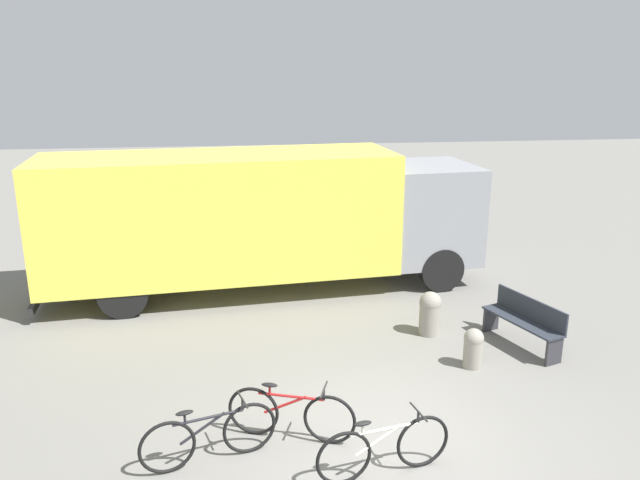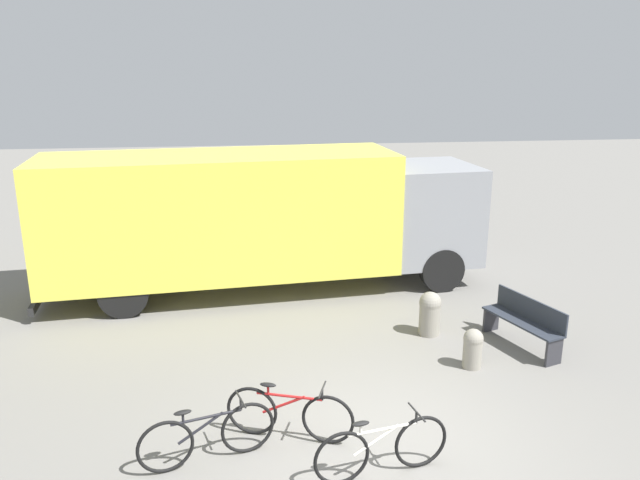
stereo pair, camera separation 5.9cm
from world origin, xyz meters
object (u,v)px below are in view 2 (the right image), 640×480
object	(u,v)px
delivery_truck	(261,215)
park_bench	(525,320)
bollard_near_bench	(473,347)
bicycle_near	(207,436)
bollard_far_bench	(430,312)
bicycle_middle	(289,414)
bicycle_far	(382,448)

from	to	relation	value
delivery_truck	park_bench	world-z (taller)	delivery_truck
delivery_truck	park_bench	bearing A→B (deg)	-43.10
park_bench	bollard_near_bench	world-z (taller)	park_bench
bicycle_near	bollard_far_bench	world-z (taller)	bollard_far_bench
bicycle_near	bicycle_middle	xyz separation A→B (m)	(1.05, 0.37, 0.00)
delivery_truck	bollard_far_bench	xyz separation A→B (m)	(2.97, -2.77, -1.24)
bicycle_far	bicycle_middle	bearing A→B (deg)	128.18
bicycle_far	bollard_near_bench	world-z (taller)	bicycle_far
park_bench	bicycle_near	distance (m)	5.98
park_bench	bollard_near_bench	xyz separation A→B (m)	(-1.17, -0.64, -0.13)
bicycle_far	bollard_near_bench	bearing A→B (deg)	39.31
delivery_truck	bicycle_middle	size ratio (longest dim) A/B	5.73
park_bench	bicycle_middle	size ratio (longest dim) A/B	1.00
bicycle_middle	delivery_truck	bearing A→B (deg)	110.56
park_bench	delivery_truck	bearing A→B (deg)	32.98
delivery_truck	bicycle_near	size ratio (longest dim) A/B	5.65
delivery_truck	bollard_far_bench	bearing A→B (deg)	-48.37
bicycle_near	bicycle_middle	size ratio (longest dim) A/B	1.01
park_bench	bicycle_far	size ratio (longest dim) A/B	0.97
bicycle_far	bollard_far_bench	size ratio (longest dim) A/B	2.09
bicycle_far	delivery_truck	bearing A→B (deg)	88.96
park_bench	bollard_near_bench	distance (m)	1.34
bollard_far_bench	bicycle_near	bearing A→B (deg)	-139.00
park_bench	bollard_near_bench	bearing A→B (deg)	99.45
delivery_truck	bollard_near_bench	world-z (taller)	delivery_truck
bicycle_near	bollard_far_bench	xyz separation A→B (m)	(3.86, 3.35, 0.06)
bicycle_middle	bollard_near_bench	xyz separation A→B (m)	(3.13, 1.64, -0.01)
bicycle_middle	bollard_near_bench	size ratio (longest dim) A/B	2.47
delivery_truck	bicycle_far	distance (m)	6.88
delivery_truck	bollard_far_bench	world-z (taller)	delivery_truck
bicycle_near	bicycle_far	bearing A→B (deg)	-30.24
park_bench	bicycle_near	bearing A→B (deg)	97.16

